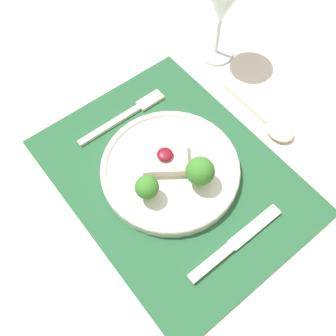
# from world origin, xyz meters

# --- Properties ---
(ground_plane) EXTENTS (8.00, 8.00, 0.00)m
(ground_plane) POSITION_xyz_m (0.00, 0.00, 0.00)
(ground_plane) COLOR gray
(dining_table) EXTENTS (1.26, 1.22, 0.75)m
(dining_table) POSITION_xyz_m (0.00, 0.00, 0.66)
(dining_table) COLOR beige
(dining_table) RESTS_ON ground_plane
(placemat) EXTENTS (0.46, 0.35, 0.00)m
(placemat) POSITION_xyz_m (0.00, 0.00, 0.75)
(placemat) COLOR #235633
(placemat) RESTS_ON dining_table
(dinner_plate) EXTENTS (0.24, 0.24, 0.08)m
(dinner_plate) POSITION_xyz_m (-0.01, -0.00, 0.76)
(dinner_plate) COLOR silver
(dinner_plate) RESTS_ON placemat
(fork) EXTENTS (0.02, 0.19, 0.01)m
(fork) POSITION_xyz_m (-0.16, 0.01, 0.75)
(fork) COLOR beige
(fork) RESTS_ON placemat
(knife) EXTENTS (0.02, 0.19, 0.01)m
(knife) POSITION_xyz_m (0.16, -0.01, 0.75)
(knife) COLOR beige
(knife) RESTS_ON placemat
(spoon) EXTENTS (0.18, 0.05, 0.02)m
(spoon) POSITION_xyz_m (0.04, 0.21, 0.75)
(spoon) COLOR beige
(spoon) RESTS_ON dining_table
(wine_glass_far) EXTENTS (0.09, 0.09, 0.18)m
(wine_glass_far) POSITION_xyz_m (-0.18, 0.26, 0.87)
(wine_glass_far) COLOR white
(wine_glass_far) RESTS_ON dining_table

